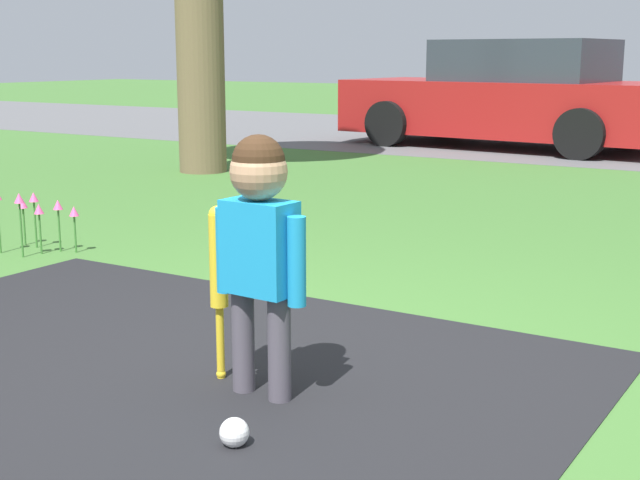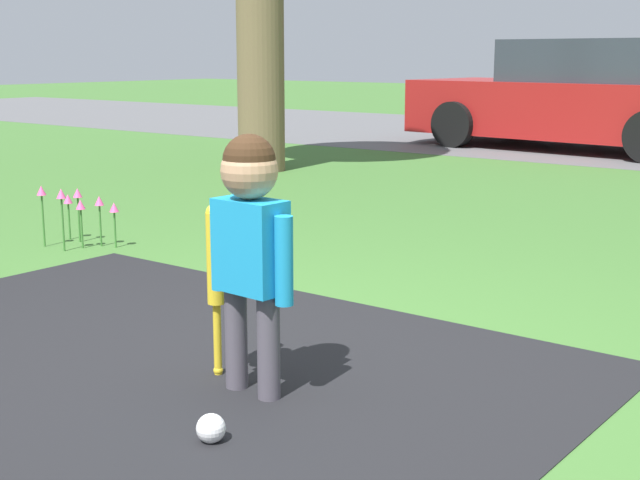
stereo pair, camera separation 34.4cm
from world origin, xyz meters
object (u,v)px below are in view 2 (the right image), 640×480
Objects in this scene: baseball_bat at (216,266)px; parked_car at (583,99)px; child at (250,228)px; sports_ball at (211,428)px.

parked_car is (-2.06, 8.82, 0.22)m from baseball_bat.
baseball_bat is 0.15× the size of parked_car.
child is 0.71m from sports_ball.
baseball_bat reaches higher than sports_ball.
child is 9.17m from parked_car.
parked_car reaches higher than sports_ball.
parked_car reaches higher than child.
child is at bearing -14.33° from baseball_bat.
sports_ball is at bearing 109.63° from parked_car.
child is 0.30m from baseball_bat.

